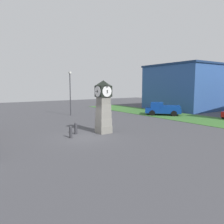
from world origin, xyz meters
TOP-DOWN VIEW (x-y plane):
  - ground_plane at (0.00, 0.00)m, footprint 89.87×89.87m
  - clock_tower at (-0.56, 2.16)m, footprint 1.53×1.61m
  - bollard_near_tower at (-1.51, -0.14)m, footprint 0.27×0.27m
  - bollard_mid_row at (-0.46, -1.09)m, footprint 0.25×0.25m
  - pickup_truck at (-5.86, 15.74)m, footprint 5.15×4.99m
  - street_lamp_near_road at (-13.13, 4.51)m, footprint 0.50×0.24m
  - warehouse_blue_far at (-9.55, 25.56)m, footprint 12.51×11.14m

SIDE VIEW (x-z plane):
  - ground_plane at x=0.00m, z-range 0.00..0.00m
  - bollard_mid_row at x=-0.46m, z-range 0.01..0.99m
  - bollard_near_tower at x=-1.51m, z-range 0.01..1.06m
  - pickup_truck at x=-5.86m, z-range 0.01..1.86m
  - clock_tower at x=-0.56m, z-range 0.04..4.78m
  - street_lamp_near_road at x=-13.13m, z-range 0.49..6.73m
  - warehouse_blue_far at x=-9.55m, z-range 0.01..8.02m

